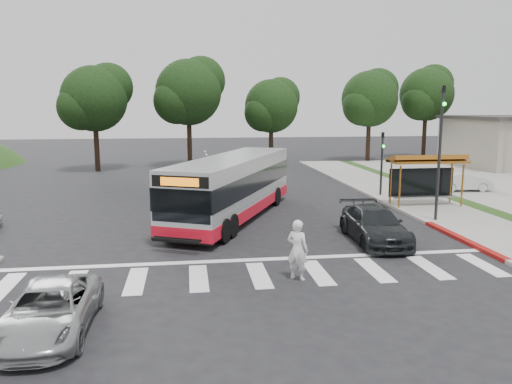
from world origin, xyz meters
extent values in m
plane|color=black|center=(0.00, 0.00, 0.00)|extent=(140.00, 140.00, 0.00)
cube|color=gray|center=(11.00, 8.00, 0.06)|extent=(4.00, 40.00, 0.12)
cube|color=#9E9991|center=(9.00, 8.00, 0.07)|extent=(0.30, 40.00, 0.15)
cube|color=maroon|center=(9.00, -2.00, 0.08)|extent=(0.32, 6.00, 0.15)
cube|color=silver|center=(0.00, -5.00, 0.01)|extent=(18.00, 2.60, 0.01)
cylinder|color=#965719|center=(9.00, 4.40, 1.27)|extent=(0.10, 0.10, 2.30)
cylinder|color=#965719|center=(12.60, 4.40, 1.27)|extent=(0.10, 0.10, 2.30)
cylinder|color=#965719|center=(9.00, 5.60, 1.27)|extent=(0.10, 0.10, 2.30)
cylinder|color=#965719|center=(12.60, 5.60, 1.27)|extent=(0.10, 0.10, 2.30)
cube|color=#965719|center=(10.80, 5.00, 2.57)|extent=(4.20, 1.60, 0.12)
cube|color=#965719|center=(10.80, 5.05, 2.72)|extent=(4.20, 1.32, 0.51)
cube|color=black|center=(10.80, 5.60, 1.32)|extent=(3.80, 0.06, 1.60)
cube|color=gray|center=(10.80, 5.00, 0.57)|extent=(3.60, 0.40, 0.08)
cylinder|color=black|center=(9.60, 1.50, 3.25)|extent=(0.14, 0.14, 6.50)
imported|color=black|center=(9.60, 1.50, 6.00)|extent=(0.16, 0.20, 1.00)
sphere|color=#19E533|center=(9.60, 1.32, 5.65)|extent=(0.18, 0.18, 0.18)
cylinder|color=black|center=(9.60, 8.50, 2.00)|extent=(0.14, 0.14, 4.00)
imported|color=black|center=(9.60, 8.50, 3.50)|extent=(0.16, 0.20, 1.00)
sphere|color=#19E533|center=(9.60, 8.32, 3.15)|extent=(0.18, 0.18, 0.18)
cylinder|color=black|center=(16.00, 28.00, 2.30)|extent=(0.44, 0.44, 4.40)
sphere|color=black|center=(16.00, 28.00, 6.30)|extent=(5.60, 5.60, 5.60)
sphere|color=black|center=(17.12, 28.84, 7.30)|extent=(4.20, 4.20, 4.20)
sphere|color=black|center=(15.02, 27.30, 5.60)|extent=(3.92, 3.92, 3.92)
cylinder|color=black|center=(23.00, 30.00, 2.42)|extent=(0.44, 0.44, 4.84)
sphere|color=black|center=(23.00, 30.00, 6.82)|extent=(5.60, 5.60, 5.60)
sphere|color=black|center=(24.12, 30.84, 7.92)|extent=(4.20, 4.20, 4.20)
sphere|color=black|center=(22.02, 29.30, 6.05)|extent=(3.92, 3.92, 3.92)
cylinder|color=black|center=(-2.00, 26.00, 2.42)|extent=(0.44, 0.44, 4.84)
sphere|color=black|center=(-2.00, 26.00, 6.82)|extent=(6.00, 6.00, 6.00)
sphere|color=black|center=(-0.80, 26.90, 7.92)|extent=(4.50, 4.50, 4.50)
sphere|color=black|center=(-3.05, 25.25, 6.05)|extent=(4.20, 4.20, 4.20)
cylinder|color=black|center=(6.00, 28.00, 1.98)|extent=(0.44, 0.44, 3.96)
sphere|color=black|center=(6.00, 28.00, 5.58)|extent=(5.20, 5.20, 5.20)
sphere|color=black|center=(7.04, 28.78, 6.48)|extent=(3.90, 3.90, 3.90)
sphere|color=black|center=(5.09, 27.35, 4.95)|extent=(3.64, 3.64, 3.64)
cylinder|color=black|center=(-10.00, 24.00, 2.20)|extent=(0.44, 0.44, 4.40)
sphere|color=black|center=(-10.00, 24.00, 6.20)|extent=(5.60, 5.60, 5.60)
sphere|color=black|center=(-8.88, 24.84, 7.20)|extent=(4.20, 4.20, 4.20)
sphere|color=black|center=(-10.98, 23.30, 5.50)|extent=(3.92, 3.92, 3.92)
imported|color=white|center=(1.17, -5.55, 0.99)|extent=(0.86, 0.82, 1.98)
imported|color=black|center=(5.33, -1.48, 0.71)|extent=(2.16, 4.96, 1.42)
imported|color=#999C9E|center=(-5.71, -8.52, 0.60)|extent=(2.02, 4.33, 1.20)
imported|color=silver|center=(15.57, 9.29, 0.69)|extent=(3.66, 1.46, 1.18)
camera|label=1|loc=(-2.29, -20.68, 5.52)|focal=35.00mm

